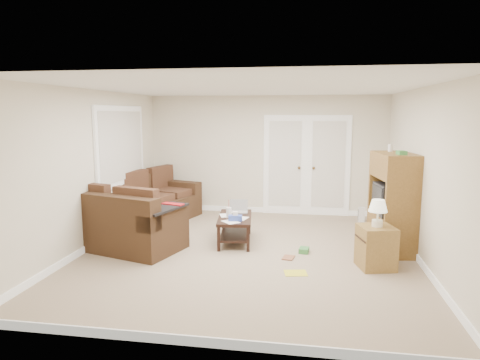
% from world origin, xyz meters
% --- Properties ---
extents(floor, '(5.50, 5.50, 0.00)m').
position_xyz_m(floor, '(0.00, 0.00, 0.00)').
color(floor, tan).
rests_on(floor, ground).
extents(ceiling, '(5.00, 5.50, 0.02)m').
position_xyz_m(ceiling, '(0.00, 0.00, 2.50)').
color(ceiling, white).
rests_on(ceiling, wall_back).
extents(wall_left, '(0.02, 5.50, 2.50)m').
position_xyz_m(wall_left, '(-2.50, 0.00, 1.25)').
color(wall_left, silver).
rests_on(wall_left, floor).
extents(wall_right, '(0.02, 5.50, 2.50)m').
position_xyz_m(wall_right, '(2.50, 0.00, 1.25)').
color(wall_right, silver).
rests_on(wall_right, floor).
extents(wall_back, '(5.00, 0.02, 2.50)m').
position_xyz_m(wall_back, '(0.00, 2.75, 1.25)').
color(wall_back, silver).
rests_on(wall_back, floor).
extents(wall_front, '(5.00, 0.02, 2.50)m').
position_xyz_m(wall_front, '(0.00, -2.75, 1.25)').
color(wall_front, silver).
rests_on(wall_front, floor).
extents(baseboards, '(5.00, 5.50, 0.10)m').
position_xyz_m(baseboards, '(0.00, 0.00, 0.05)').
color(baseboards, white).
rests_on(baseboards, floor).
extents(french_doors, '(1.80, 0.05, 2.13)m').
position_xyz_m(french_doors, '(0.85, 2.71, 1.04)').
color(french_doors, white).
rests_on(french_doors, floor).
extents(window_left, '(0.05, 1.92, 1.42)m').
position_xyz_m(window_left, '(-2.46, 1.00, 1.55)').
color(window_left, white).
rests_on(window_left, wall_left).
extents(sectional_sofa, '(2.19, 3.44, 0.93)m').
position_xyz_m(sectional_sofa, '(-2.12, 0.71, 0.36)').
color(sectional_sofa, '#3E2818').
rests_on(sectional_sofa, floor).
extents(coffee_table, '(0.66, 1.13, 0.73)m').
position_xyz_m(coffee_table, '(-0.29, 0.53, 0.24)').
color(coffee_table, black).
rests_on(coffee_table, floor).
extents(tv_armoire, '(0.65, 1.02, 1.65)m').
position_xyz_m(tv_armoire, '(2.20, 0.46, 0.77)').
color(tv_armoire, brown).
rests_on(tv_armoire, floor).
extents(side_cabinet, '(0.55, 0.55, 0.97)m').
position_xyz_m(side_cabinet, '(1.84, -0.37, 0.35)').
color(side_cabinet, olive).
rests_on(side_cabinet, floor).
extents(space_heater, '(0.12, 0.10, 0.29)m').
position_xyz_m(space_heater, '(1.95, 2.23, 0.15)').
color(space_heater, white).
rests_on(space_heater, floor).
extents(floor_magazine, '(0.34, 0.29, 0.01)m').
position_xyz_m(floor_magazine, '(0.76, -0.75, 0.00)').
color(floor_magazine, yellow).
rests_on(floor_magazine, floor).
extents(floor_greenbox, '(0.16, 0.20, 0.08)m').
position_xyz_m(floor_greenbox, '(0.86, 0.14, 0.04)').
color(floor_greenbox, '#3B823C').
rests_on(floor_greenbox, floor).
extents(floor_book, '(0.20, 0.25, 0.02)m').
position_xyz_m(floor_book, '(0.55, -0.15, 0.01)').
color(floor_book, brown).
rests_on(floor_book, floor).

